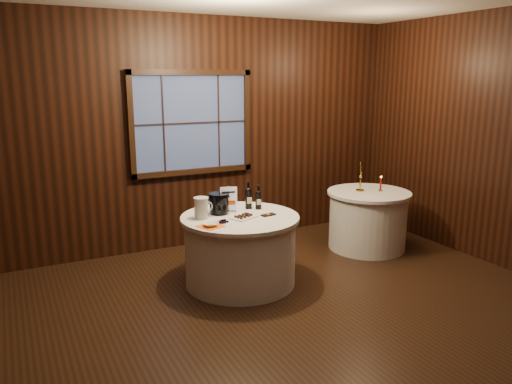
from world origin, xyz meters
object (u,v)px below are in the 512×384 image
glass_pitcher (201,208)px  sign_stand (229,203)px  chocolate_box (268,215)px  side_table (368,220)px  red_candle (381,185)px  cracker_bowl (210,224)px  brass_candlestick (360,181)px  port_bottle_right (258,199)px  ice_bucket (219,203)px  port_bottle_left (249,197)px  grape_bunch (223,221)px  chocolate_plate (244,217)px  main_table (240,250)px

glass_pitcher → sign_stand: bearing=13.5°
chocolate_box → glass_pitcher: bearing=151.5°
side_table → red_candle: size_ratio=5.31×
cracker_bowl → brass_candlestick: brass_candlestick is taller
port_bottle_right → ice_bucket: port_bottle_right is taller
port_bottle_left → brass_candlestick: brass_candlestick is taller
chocolate_box → glass_pitcher: size_ratio=0.70×
grape_bunch → red_candle: bearing=9.7°
sign_stand → glass_pitcher: bearing=-148.7°
port_bottle_left → grape_bunch: (-0.48, -0.40, -0.12)m
ice_bucket → chocolate_box: bearing=-34.5°
port_bottle_left → cracker_bowl: (-0.64, -0.45, -0.12)m
chocolate_plate → brass_candlestick: 1.96m
ice_bucket → glass_pitcher: ice_bucket is taller
port_bottle_left → glass_pitcher: size_ratio=1.43×
side_table → cracker_bowl: cracker_bowl is taller
sign_stand → main_table: bearing=-57.6°
main_table → port_bottle_right: 0.61m
sign_stand → chocolate_box: sign_stand is taller
glass_pitcher → brass_candlestick: (2.30, 0.27, 0.03)m
port_bottle_right → main_table: bearing=-136.5°
chocolate_box → grape_bunch: (-0.55, -0.04, 0.01)m
port_bottle_right → sign_stand: bearing=-168.1°
port_bottle_left → red_candle: port_bottle_left is taller
main_table → side_table: same height
ice_bucket → red_candle: 2.31m
sign_stand → cracker_bowl: (-0.38, -0.40, -0.08)m
port_bottle_right → chocolate_box: 0.31m
side_table → brass_candlestick: size_ratio=2.78×
main_table → red_candle: size_ratio=6.30×
port_bottle_left → ice_bucket: size_ratio=1.41×
chocolate_box → cracker_bowl: (-0.71, -0.10, 0.02)m
port_bottle_left → port_bottle_right: (0.09, -0.07, -0.02)m
side_table → sign_stand: size_ratio=3.61×
port_bottle_right → ice_bucket: bearing=-167.1°
port_bottle_left → chocolate_box: port_bottle_left is taller
main_table → chocolate_box: size_ratio=8.06×
grape_bunch → cracker_bowl: bearing=-161.4°
port_bottle_right → red_candle: bearing=17.7°
side_table → port_bottle_left: 1.86m
chocolate_plate → sign_stand: bearing=99.5°
cracker_bowl → main_table: bearing=27.1°
side_table → cracker_bowl: size_ratio=7.49×
side_table → brass_candlestick: brass_candlestick is taller
ice_bucket → brass_candlestick: brass_candlestick is taller
chocolate_box → ice_bucket: bearing=135.3°
cracker_bowl → ice_bucket: bearing=56.7°
ice_bucket → brass_candlestick: bearing=5.1°
ice_bucket → chocolate_plate: size_ratio=0.72×
port_bottle_right → grape_bunch: port_bottle_right is taller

